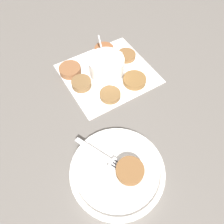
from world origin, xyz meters
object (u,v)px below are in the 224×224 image
Objects in this scene: fork at (110,161)px; serving_plate at (117,171)px; fritter_on_plate at (130,171)px; sauce_bowl at (107,66)px.

serving_plate is at bearing -87.20° from fork.
fritter_on_plate is 0.39× the size of fork.
fork is (-0.19, -0.26, -0.01)m from sauce_bowl.
sauce_bowl reaches higher than fritter_on_plate.
fork is at bearing 111.86° from fritter_on_plate.
serving_plate is at bearing -123.36° from sauce_bowl.
sauce_bowl is 0.73× the size of fork.
fork reaches higher than serving_plate.
sauce_bowl reaches higher than serving_plate.
serving_plate is (-0.19, -0.28, -0.02)m from sauce_bowl.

